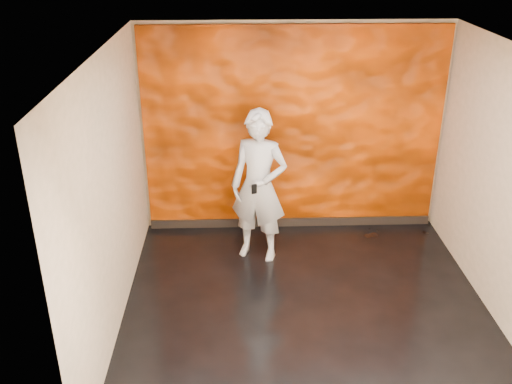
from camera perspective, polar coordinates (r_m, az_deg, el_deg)
name	(u,v)px	position (r m, az deg, el deg)	size (l,w,h in m)	color
room	(311,194)	(5.72, 5.56, -0.19)	(4.02, 4.02, 2.81)	black
feature_wall	(293,132)	(7.54, 3.72, 6.03)	(3.90, 0.06, 2.75)	#FF5100
baseboard	(291,222)	(8.03, 3.48, -3.00)	(3.90, 0.04, 0.12)	black
man	(259,187)	(6.92, 0.29, 0.53)	(0.70, 0.46, 1.92)	#9397A3
phone	(254,189)	(6.63, -0.18, 0.30)	(0.06, 0.01, 0.12)	black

